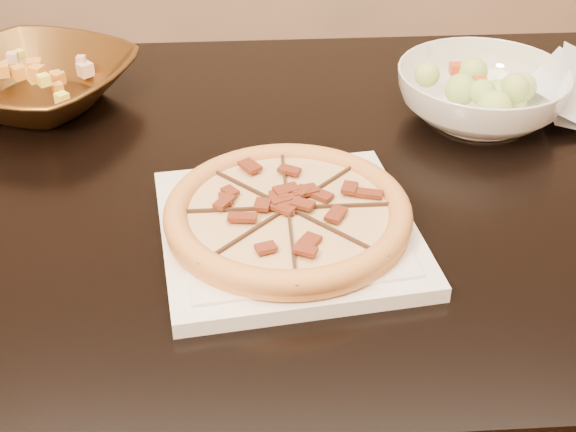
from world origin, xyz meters
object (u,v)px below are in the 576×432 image
(plate, at_px, (288,230))
(bronze_bowl, at_px, (36,83))
(salad_bowl, at_px, (481,95))
(dining_table, at_px, (209,243))
(pizza, at_px, (288,213))

(plate, bearing_deg, bronze_bowl, 136.43)
(bronze_bowl, xyz_separation_m, salad_bowl, (0.62, -0.06, 0.00))
(dining_table, height_order, salad_bowl, salad_bowl)
(plate, bearing_deg, dining_table, 126.64)
(plate, height_order, pizza, pizza)
(dining_table, relative_size, pizza, 5.00)
(plate, height_order, bronze_bowl, bronze_bowl)
(plate, distance_m, pizza, 0.02)
(bronze_bowl, bearing_deg, plate, -43.57)
(plate, xyz_separation_m, salad_bowl, (0.27, 0.28, 0.03))
(dining_table, height_order, pizza, pizza)
(pizza, bearing_deg, bronze_bowl, 136.43)
(plate, relative_size, salad_bowl, 1.37)
(plate, xyz_separation_m, bronze_bowl, (-0.35, 0.34, 0.02))
(plate, distance_m, bronze_bowl, 0.49)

